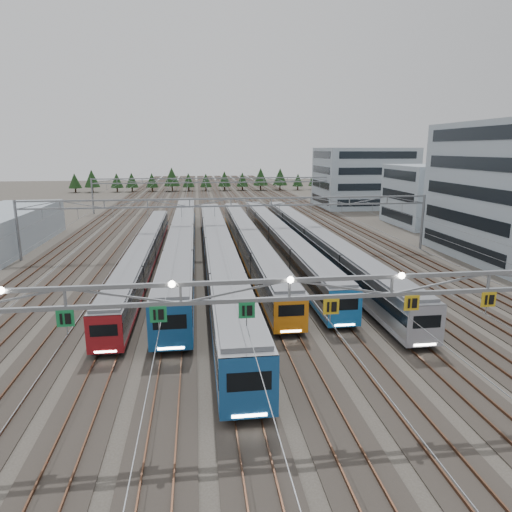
{
  "coord_description": "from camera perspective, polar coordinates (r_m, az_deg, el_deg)",
  "views": [
    {
      "loc": [
        -4.66,
        -22.28,
        14.44
      ],
      "look_at": [
        1.34,
        23.75,
        3.5
      ],
      "focal_mm": 32.0,
      "sensor_mm": 36.0,
      "label": 1
    }
  ],
  "objects": [
    {
      "name": "ground",
      "position": [
        26.96,
        3.91,
        -19.17
      ],
      "size": [
        400.0,
        400.0,
        0.0
      ],
      "primitive_type": "plane",
      "color": "#47423A",
      "rests_on": "ground"
    },
    {
      "name": "track_bed",
      "position": [
        123.05,
        -5.25,
        7.17
      ],
      "size": [
        54.0,
        260.0,
        5.42
      ],
      "color": "#2D2823",
      "rests_on": "ground"
    },
    {
      "name": "train_a",
      "position": [
        58.74,
        -13.69,
        0.56
      ],
      "size": [
        2.56,
        53.46,
        3.32
      ],
      "color": "black",
      "rests_on": "ground"
    },
    {
      "name": "train_b",
      "position": [
        65.13,
        -9.14,
        2.36
      ],
      "size": [
        3.16,
        67.9,
        4.12
      ],
      "color": "black",
      "rests_on": "ground"
    },
    {
      "name": "train_c",
      "position": [
        55.05,
        -4.73,
        0.5
      ],
      "size": [
        3.17,
        65.11,
        4.14
      ],
      "color": "black",
      "rests_on": "ground"
    },
    {
      "name": "train_d",
      "position": [
        63.44,
        -1.03,
        1.98
      ],
      "size": [
        2.75,
        59.44,
        3.57
      ],
      "color": "black",
      "rests_on": "ground"
    },
    {
      "name": "train_e",
      "position": [
        65.17,
        2.8,
        2.3
      ],
      "size": [
        2.79,
        60.33,
        3.63
      ],
      "color": "black",
      "rests_on": "ground"
    },
    {
      "name": "train_f",
      "position": [
        63.47,
        7.24,
        1.94
      ],
      "size": [
        2.84,
        63.59,
        3.7
      ],
      "color": "black",
      "rests_on": "ground"
    },
    {
      "name": "gantry_near",
      "position": [
        23.8,
        4.13,
        -4.78
      ],
      "size": [
        56.36,
        0.61,
        8.08
      ],
      "color": "gray",
      "rests_on": "ground"
    },
    {
      "name": "gantry_mid",
      "position": [
        62.97,
        -3.14,
        5.89
      ],
      "size": [
        56.36,
        0.36,
        8.0
      ],
      "color": "gray",
      "rests_on": "ground"
    },
    {
      "name": "gantry_far",
      "position": [
        107.69,
        -4.98,
        8.93
      ],
      "size": [
        56.36,
        0.36,
        8.0
      ],
      "color": "gray",
      "rests_on": "ground"
    },
    {
      "name": "depot_bldg_mid",
      "position": [
        94.31,
        21.16,
        7.06
      ],
      "size": [
        14.0,
        16.0,
        11.4
      ],
      "primitive_type": "cube",
      "color": "#9DAEBC",
      "rests_on": "ground"
    },
    {
      "name": "depot_bldg_north",
      "position": [
        120.17,
        13.25,
        9.53
      ],
      "size": [
        22.0,
        18.0,
        14.68
      ],
      "primitive_type": "cube",
      "color": "#9DAEBC",
      "rests_on": "ground"
    },
    {
      "name": "west_shed",
      "position": [
        77.79,
        -29.21,
        2.94
      ],
      "size": [
        10.0,
        30.0,
        5.52
      ],
      "primitive_type": "cube",
      "color": "#9DAEBC",
      "rests_on": "ground"
    },
    {
      "name": "treeline",
      "position": [
        161.98,
        -7.29,
        9.55
      ],
      "size": [
        87.5,
        5.6,
        7.02
      ],
      "color": "#332114",
      "rests_on": "ground"
    }
  ]
}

